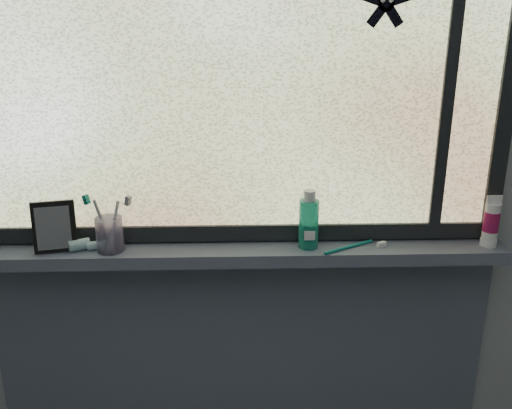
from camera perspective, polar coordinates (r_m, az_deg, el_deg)
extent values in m
cube|color=#9EA3A8|center=(1.73, -1.53, 3.72)|extent=(3.00, 0.01, 2.50)
cube|color=#4F5769|center=(1.75, -1.44, -4.88)|extent=(1.62, 0.14, 0.04)
cube|color=#4F5769|center=(2.06, -1.33, -17.27)|extent=(1.62, 0.02, 0.98)
cube|color=silver|center=(1.66, -1.61, 12.87)|extent=(1.50, 0.01, 1.00)
cube|color=black|center=(1.77, -1.46, -2.76)|extent=(1.60, 0.03, 0.05)
cube|color=black|center=(1.83, 24.07, 11.87)|extent=(0.05, 0.03, 1.10)
cube|color=black|center=(1.76, 18.81, 12.27)|extent=(0.03, 0.03, 1.00)
cube|color=black|center=(1.79, -19.52, -2.11)|extent=(0.13, 0.09, 0.15)
cylinder|color=#958BB8|center=(1.75, -14.43, -2.92)|extent=(0.10, 0.10, 0.11)
cylinder|color=#20AA8B|center=(1.71, 5.31, -1.47)|extent=(0.08, 0.08, 0.15)
cylinder|color=silver|center=(1.86, 22.50, -1.36)|extent=(0.05, 0.05, 0.11)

